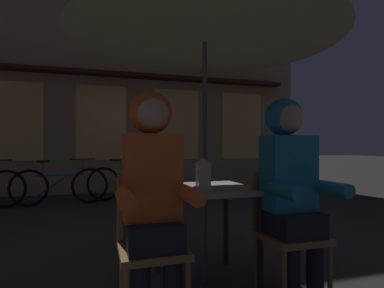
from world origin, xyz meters
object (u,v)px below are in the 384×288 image
(patio_umbrella, at_px, (205,18))
(person_left_hooded, at_px, (153,181))
(lantern, at_px, (203,172))
(chair_left, at_px, (151,237))
(cafe_table, at_px, (205,200))
(bicycle_second, at_px, (60,186))
(person_right_hooded, at_px, (290,176))
(bicycle_third, at_px, (130,183))
(chair_right, at_px, (286,226))

(patio_umbrella, bearing_deg, person_left_hooded, -138.43)
(patio_umbrella, distance_m, lantern, 1.20)
(chair_left, bearing_deg, lantern, 31.62)
(cafe_table, distance_m, bicycle_second, 4.08)
(bicycle_second, bearing_deg, cafe_table, -68.97)
(person_right_hooded, bearing_deg, bicycle_third, 99.03)
(chair_left, relative_size, chair_right, 1.00)
(lantern, relative_size, chair_left, 0.27)
(lantern, height_order, person_left_hooded, person_left_hooded)
(person_left_hooded, bearing_deg, bicycle_third, 86.37)
(bicycle_second, bearing_deg, person_left_hooded, -76.93)
(patio_umbrella, height_order, person_left_hooded, patio_umbrella)
(patio_umbrella, distance_m, chair_right, 1.68)
(bicycle_third, bearing_deg, person_right_hooded, -80.97)
(cafe_table, relative_size, chair_left, 0.85)
(bicycle_second, relative_size, bicycle_third, 1.02)
(cafe_table, height_order, bicycle_second, bicycle_second)
(cafe_table, height_order, patio_umbrella, patio_umbrella)
(cafe_table, relative_size, person_right_hooded, 0.53)
(chair_left, distance_m, bicycle_third, 4.27)
(person_left_hooded, bearing_deg, person_right_hooded, 0.00)
(chair_left, bearing_deg, chair_right, 0.00)
(patio_umbrella, relative_size, chair_right, 2.66)
(person_left_hooded, xyz_separation_m, bicycle_third, (0.27, 4.32, -0.50))
(chair_right, distance_m, bicycle_third, 4.32)
(lantern, relative_size, bicycle_third, 0.14)
(cafe_table, relative_size, person_left_hooded, 0.53)
(bicycle_third, bearing_deg, chair_right, -80.85)
(cafe_table, xyz_separation_m, bicycle_third, (-0.21, 3.89, -0.29))
(chair_right, bearing_deg, bicycle_third, 99.15)
(lantern, distance_m, bicycle_third, 4.03)
(person_left_hooded, bearing_deg, chair_right, 3.39)
(patio_umbrella, xyz_separation_m, chair_left, (-0.48, -0.37, -1.57))
(cafe_table, xyz_separation_m, chair_left, (-0.48, -0.37, -0.15))
(person_left_hooded, height_order, person_right_hooded, same)
(chair_left, bearing_deg, person_right_hooded, -3.39)
(patio_umbrella, bearing_deg, cafe_table, 0.00)
(cafe_table, bearing_deg, bicycle_third, 93.03)
(cafe_table, xyz_separation_m, lantern, (-0.05, -0.10, 0.22))
(patio_umbrella, xyz_separation_m, person_right_hooded, (0.48, -0.43, -1.21))
(cafe_table, relative_size, chair_right, 0.85)
(cafe_table, relative_size, lantern, 3.20)
(bicycle_second, bearing_deg, chair_right, -65.04)
(person_right_hooded, xyz_separation_m, bicycle_second, (-1.94, 4.23, -0.50))
(lantern, height_order, person_right_hooded, person_right_hooded)
(person_left_hooded, bearing_deg, chair_left, 90.00)
(chair_right, bearing_deg, bicycle_second, 114.96)
(patio_umbrella, height_order, bicycle_third, patio_umbrella)
(chair_right, height_order, person_right_hooded, person_right_hooded)
(chair_left, height_order, person_right_hooded, person_right_hooded)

